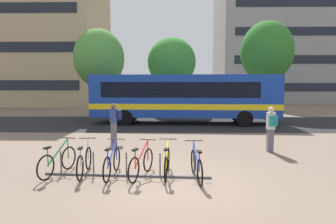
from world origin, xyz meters
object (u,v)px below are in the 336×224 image
city_bus (185,97)px  parked_bicycle_blue_2 (112,163)px  parked_bicycle_red_3 (141,164)px  street_tree_2 (172,62)px  street_tree_0 (99,58)px  parked_bicycle_green_0 (58,161)px  parked_bicycle_silver_1 (84,162)px  commuter_teal_pack_0 (271,126)px  parked_bicycle_blue_5 (196,166)px  parked_bicycle_yellow_4 (167,163)px  commuter_navy_pack_2 (114,120)px  street_tree_1 (267,52)px

city_bus → parked_bicycle_blue_2: city_bus is taller
parked_bicycle_red_3 → street_tree_2: street_tree_2 is taller
parked_bicycle_blue_2 → street_tree_0: 16.07m
parked_bicycle_green_0 → parked_bicycle_red_3: (2.45, -0.19, 0.00)m
parked_bicycle_silver_1 → parked_bicycle_red_3: 1.67m
city_bus → street_tree_2: 7.35m
parked_bicycle_blue_2 → commuter_teal_pack_0: bearing=-59.0°
parked_bicycle_blue_5 → street_tree_0: (-6.61, 15.10, 4.30)m
commuter_teal_pack_0 → parked_bicycle_yellow_4: bearing=127.4°
parked_bicycle_yellow_4 → city_bus: bearing=-2.4°
parked_bicycle_silver_1 → parked_bicycle_blue_2: same height
parked_bicycle_blue_2 → street_tree_2: size_ratio=0.26×
city_bus → parked_bicycle_yellow_4: 10.68m
parked_bicycle_silver_1 → commuter_navy_pack_2: size_ratio=0.98×
commuter_navy_pack_2 → street_tree_1: (10.50, 11.39, 4.28)m
parked_bicycle_green_0 → commuter_navy_pack_2: bearing=5.1°
commuter_navy_pack_2 → street_tree_2: size_ratio=0.26×
city_bus → parked_bicycle_green_0: size_ratio=7.22×
commuter_teal_pack_0 → street_tree_0: bearing=40.3°
parked_bicycle_silver_1 → street_tree_0: (-3.41, 14.77, 4.30)m
parked_bicycle_blue_2 → parked_bicycle_red_3: (0.84, -0.04, 0.00)m
parked_bicycle_blue_2 → commuter_navy_pack_2: (-0.88, 4.51, 0.63)m
parked_bicycle_silver_1 → street_tree_1: (10.44, 15.79, 4.91)m
parked_bicycle_yellow_4 → parked_bicycle_silver_1: bearing=90.7°
commuter_teal_pack_0 → street_tree_0: size_ratio=0.25×
parked_bicycle_blue_2 → street_tree_0: bearing=19.1°
street_tree_0 → commuter_navy_pack_2: bearing=-72.1°
city_bus → parked_bicycle_blue_2: size_ratio=7.04×
commuter_navy_pack_2 → parked_bicycle_red_3: bearing=93.7°
parked_bicycle_silver_1 → commuter_teal_pack_0: size_ratio=0.98×
commuter_teal_pack_0 → commuter_navy_pack_2: commuter_navy_pack_2 is taller
parked_bicycle_blue_2 → street_tree_0: size_ratio=0.24×
street_tree_0 → street_tree_2: street_tree_0 is taller
commuter_navy_pack_2 → parked_bicycle_green_0: bearing=63.5°
parked_bicycle_yellow_4 → parked_bicycle_blue_5: 0.85m
city_bus → parked_bicycle_blue_5: city_bus is taller
parked_bicycle_green_0 → parked_bicycle_blue_5: size_ratio=0.98×
street_tree_2 → street_tree_1: bearing=-9.9°
commuter_teal_pack_0 → parked_bicycle_silver_1: bearing=115.0°
street_tree_1 → parked_bicycle_blue_2: bearing=-121.2°
parked_bicycle_red_3 → street_tree_1: 18.86m
parked_bicycle_blue_2 → street_tree_2: bearing=-2.2°
parked_bicycle_blue_2 → street_tree_0: (-4.24, 14.89, 4.30)m
parked_bicycle_red_3 → parked_bicycle_blue_5: 1.54m
parked_bicycle_blue_2 → street_tree_2: street_tree_2 is taller
city_bus → parked_bicycle_green_0: 11.30m
parked_bicycle_silver_1 → parked_bicycle_yellow_4: size_ratio=1.00×
street_tree_0 → parked_bicycle_green_0: bearing=-79.9°
parked_bicycle_blue_5 → street_tree_2: bearing=-2.7°
city_bus → commuter_teal_pack_0: (2.94, -7.67, -0.76)m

